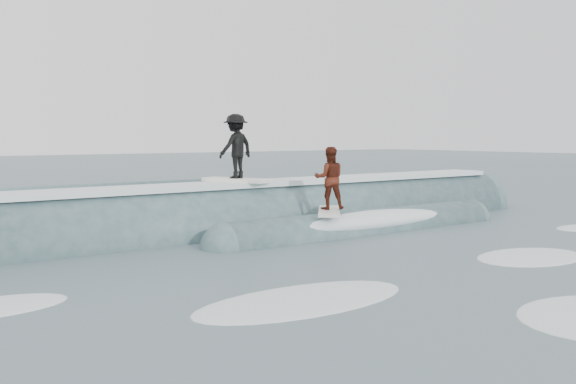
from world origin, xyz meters
TOP-DOWN VIEW (x-y plane):
  - ground at (0.00, 0.00)m, footprint 160.00×160.00m
  - breaking_wave at (0.25, 6.12)m, footprint 21.06×4.08m
  - surfer_black at (-1.04, 6.42)m, footprint 1.26×2.06m
  - surfer_red at (0.46, 4.22)m, footprint 1.71×1.88m
  - whitewater at (0.08, -1.19)m, footprint 17.65×7.62m
  - far_swells at (-1.49, 17.65)m, footprint 36.90×8.65m

SIDE VIEW (x-z plane):
  - ground at x=0.00m, z-range 0.00..0.00m
  - whitewater at x=0.08m, z-range -0.05..0.05m
  - far_swells at x=-1.49m, z-range -0.40..0.40m
  - breaking_wave at x=0.25m, z-range -1.26..1.33m
  - surfer_red at x=0.46m, z-range 0.55..2.29m
  - surfer_black at x=-1.04m, z-range 1.34..3.20m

